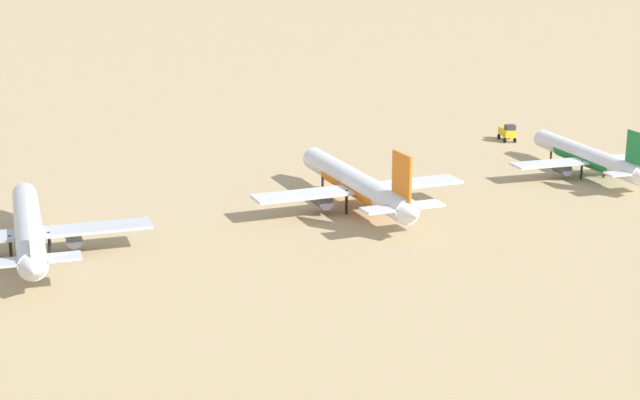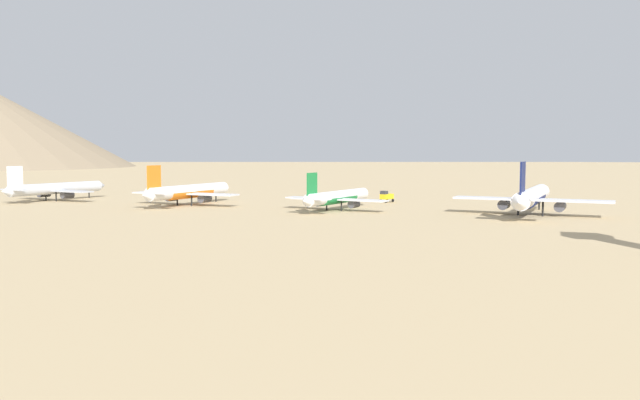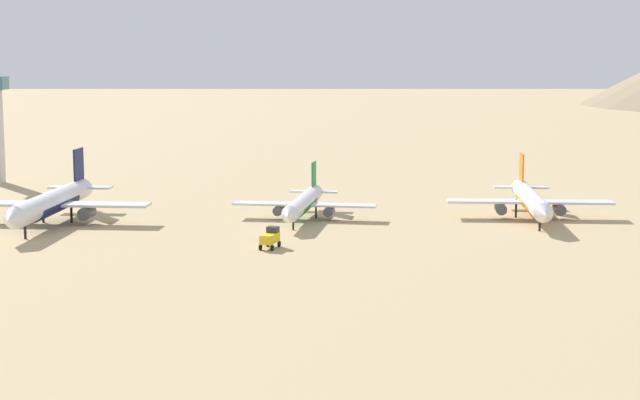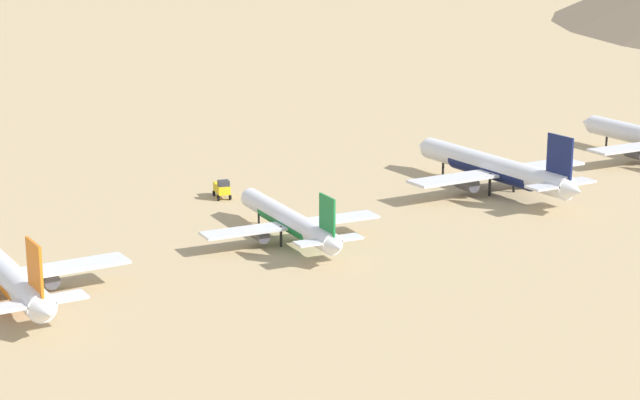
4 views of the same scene
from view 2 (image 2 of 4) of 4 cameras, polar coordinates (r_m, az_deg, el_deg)
The scene contains 6 objects.
ground_plane at distance 184.95m, azimuth 2.59°, elevation -0.87°, with size 1800.00×1800.00×0.00m, color tan.
parked_jet_1 at distance 178.55m, azimuth 18.52°, elevation 0.27°, with size 50.30×41.00×14.50m.
parked_jet_2 at distance 182.95m, azimuth 1.57°, elevation 0.25°, with size 38.85×31.81×11.26m.
parked_jet_3 at distance 204.34m, azimuth -11.71°, elevation 0.75°, with size 44.73×36.44×12.89m.
parked_jet_4 at distance 236.54m, azimuth -22.66°, elevation 0.94°, with size 42.17×34.49×12.20m.
service_truck at distance 212.22m, azimuth 5.99°, elevation 0.35°, with size 5.66×4.14×3.90m.
Camera 2 is at (-176.47, -52.69, 17.04)m, focal length 35.60 mm.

